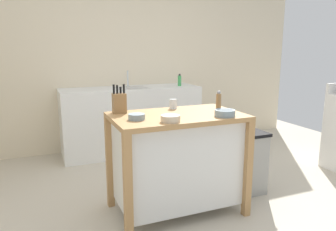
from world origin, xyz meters
name	(u,v)px	position (x,y,z in m)	size (l,w,h in m)	color
ground_plane	(195,211)	(0.00, 0.00, 0.00)	(6.59, 6.59, 0.00)	#BCB29E
wall_back	(126,58)	(0.00, 2.23, 1.30)	(5.59, 0.10, 2.60)	beige
kitchen_island	(177,158)	(-0.15, 0.09, 0.50)	(1.12, 0.68, 0.89)	#AD7F4C
knife_block	(119,103)	(-0.58, 0.33, 0.98)	(0.11, 0.09, 0.25)	olive
bowl_stoneware_deep	(225,113)	(0.18, -0.14, 0.92)	(0.17, 0.17, 0.06)	gray
bowl_ceramic_wide	(170,118)	(-0.31, -0.15, 0.91)	(0.15, 0.15, 0.05)	beige
bowl_ceramic_small	(137,117)	(-0.53, 0.02, 0.91)	(0.13, 0.13, 0.05)	gray
drinking_cup	(173,104)	(-0.08, 0.34, 0.93)	(0.07, 0.07, 0.09)	silver
pepper_grinder	(219,102)	(0.21, 0.01, 0.98)	(0.04, 0.04, 0.19)	olive
trash_bin	(247,163)	(0.65, 0.16, 0.32)	(0.36, 0.28, 0.63)	gray
sink_counter	(131,120)	(-0.04, 1.88, 0.46)	(1.89, 0.60, 0.91)	silver
sink_faucet	(128,79)	(-0.04, 2.02, 1.02)	(0.02, 0.02, 0.22)	#B7BCC1
bottle_dish_soap	(180,80)	(0.66, 1.81, 0.99)	(0.05, 0.05, 0.17)	green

